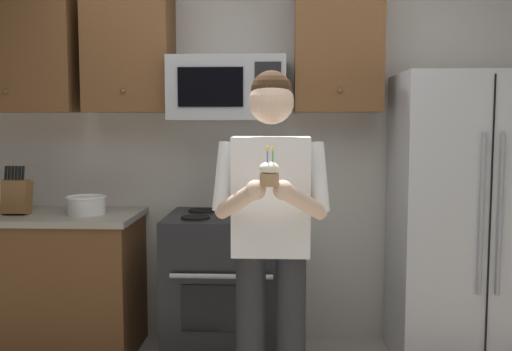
{
  "coord_description": "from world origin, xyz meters",
  "views": [
    {
      "loc": [
        0.22,
        -2.35,
        1.53
      ],
      "look_at": [
        0.07,
        0.55,
        1.25
      ],
      "focal_mm": 41.77,
      "sensor_mm": 36.0,
      "label": 1
    }
  ],
  "objects_px": {
    "refrigerator": "(469,221)",
    "person": "(271,227)",
    "microwave": "(228,89)",
    "knife_block": "(17,196)",
    "oven_range": "(227,286)",
    "cupcake": "(269,173)",
    "bowl_large_white": "(86,205)"
  },
  "relations": [
    {
      "from": "microwave",
      "to": "person",
      "type": "xyz_separation_m",
      "value": [
        0.3,
        -0.94,
        -0.72
      ]
    },
    {
      "from": "bowl_large_white",
      "to": "person",
      "type": "distance_m",
      "value": 1.45
    },
    {
      "from": "person",
      "to": "knife_block",
      "type": "bearing_deg",
      "value": 154.27
    },
    {
      "from": "oven_range",
      "to": "knife_block",
      "type": "relative_size",
      "value": 2.91
    },
    {
      "from": "oven_range",
      "to": "cupcake",
      "type": "height_order",
      "value": "cupcake"
    },
    {
      "from": "person",
      "to": "cupcake",
      "type": "height_order",
      "value": "person"
    },
    {
      "from": "oven_range",
      "to": "person",
      "type": "distance_m",
      "value": 1.02
    },
    {
      "from": "oven_range",
      "to": "cupcake",
      "type": "distance_m",
      "value": 1.45
    },
    {
      "from": "refrigerator",
      "to": "person",
      "type": "relative_size",
      "value": 1.02
    },
    {
      "from": "refrigerator",
      "to": "person",
      "type": "xyz_separation_m",
      "value": [
        -1.2,
        -0.78,
        0.1
      ]
    },
    {
      "from": "knife_block",
      "to": "person",
      "type": "relative_size",
      "value": 0.18
    },
    {
      "from": "knife_block",
      "to": "person",
      "type": "bearing_deg",
      "value": -25.73
    },
    {
      "from": "knife_block",
      "to": "bowl_large_white",
      "type": "height_order",
      "value": "knife_block"
    },
    {
      "from": "bowl_large_white",
      "to": "person",
      "type": "bearing_deg",
      "value": -34.08
    },
    {
      "from": "cupcake",
      "to": "oven_range",
      "type": "bearing_deg",
      "value": 104.56
    },
    {
      "from": "person",
      "to": "cupcake",
      "type": "distance_m",
      "value": 0.44
    },
    {
      "from": "person",
      "to": "cupcake",
      "type": "bearing_deg",
      "value": -90.0
    },
    {
      "from": "microwave",
      "to": "refrigerator",
      "type": "distance_m",
      "value": 1.72
    },
    {
      "from": "microwave",
      "to": "knife_block",
      "type": "distance_m",
      "value": 1.52
    },
    {
      "from": "oven_range",
      "to": "cupcake",
      "type": "bearing_deg",
      "value": -75.44
    },
    {
      "from": "knife_block",
      "to": "person",
      "type": "xyz_separation_m",
      "value": [
        1.64,
        -0.79,
        -0.04
      ]
    },
    {
      "from": "oven_range",
      "to": "microwave",
      "type": "relative_size",
      "value": 1.26
    },
    {
      "from": "microwave",
      "to": "person",
      "type": "distance_m",
      "value": 1.22
    },
    {
      "from": "bowl_large_white",
      "to": "knife_block",
      "type": "bearing_deg",
      "value": -177.25
    },
    {
      "from": "cupcake",
      "to": "knife_block",
      "type": "bearing_deg",
      "value": 145.7
    },
    {
      "from": "knife_block",
      "to": "person",
      "type": "distance_m",
      "value": 1.82
    },
    {
      "from": "oven_range",
      "to": "bowl_large_white",
      "type": "height_order",
      "value": "bowl_large_white"
    },
    {
      "from": "oven_range",
      "to": "bowl_large_white",
      "type": "xyz_separation_m",
      "value": [
        -0.9,
        -0.01,
        0.52
      ]
    },
    {
      "from": "oven_range",
      "to": "knife_block",
      "type": "distance_m",
      "value": 1.46
    },
    {
      "from": "microwave",
      "to": "refrigerator",
      "type": "xyz_separation_m",
      "value": [
        1.5,
        -0.16,
        -0.82
      ]
    },
    {
      "from": "microwave",
      "to": "refrigerator",
      "type": "relative_size",
      "value": 0.41
    },
    {
      "from": "oven_range",
      "to": "knife_block",
      "type": "bearing_deg",
      "value": -178.73
    }
  ]
}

